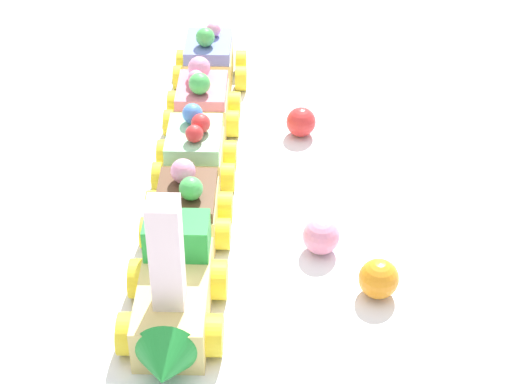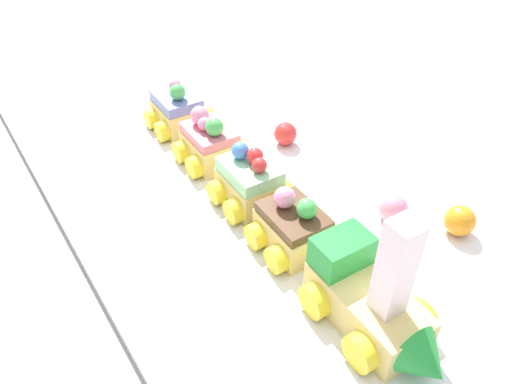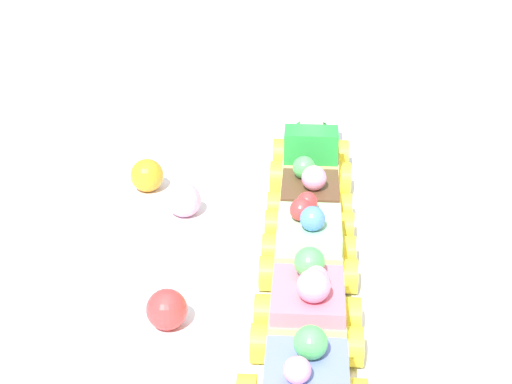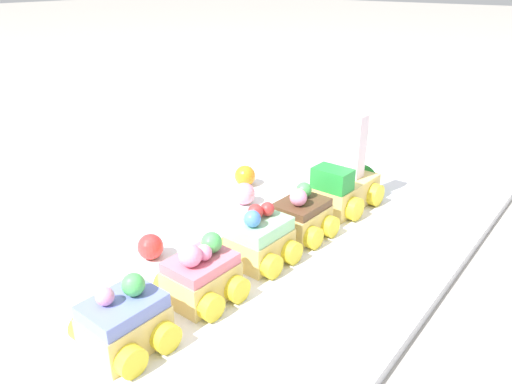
{
  "view_description": "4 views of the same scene",
  "coord_description": "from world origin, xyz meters",
  "views": [
    {
      "loc": [
        0.58,
        0.01,
        0.44
      ],
      "look_at": [
        0.03,
        0.01,
        0.03
      ],
      "focal_mm": 60.0,
      "sensor_mm": 36.0,
      "label": 1
    },
    {
      "loc": [
        0.3,
        -0.25,
        0.34
      ],
      "look_at": [
        -0.02,
        -0.03,
        0.02
      ],
      "focal_mm": 35.0,
      "sensor_mm": 36.0,
      "label": 2
    },
    {
      "loc": [
        -0.56,
        -0.02,
        0.33
      ],
      "look_at": [
        0.0,
        -0.0,
        0.07
      ],
      "focal_mm": 60.0,
      "sensor_mm": 36.0,
      "label": 3
    },
    {
      "loc": [
        -0.39,
        -0.31,
        0.29
      ],
      "look_at": [
        0.02,
        0.0,
        0.06
      ],
      "focal_mm": 35.0,
      "sensor_mm": 36.0,
      "label": 4
    }
  ],
  "objects": [
    {
      "name": "cake_car_strawberry",
      "position": [
        -0.11,
        -0.04,
        0.04
      ],
      "size": [
        0.06,
        0.07,
        0.06
      ],
      "rotation": [
        0.0,
        0.0,
        -0.04
      ],
      "color": "#E5C675",
      "rests_on": "display_board"
    },
    {
      "name": "cake_car_chocolate",
      "position": [
        0.05,
        -0.04,
        0.03
      ],
      "size": [
        0.06,
        0.07,
        0.06
      ],
      "rotation": [
        0.0,
        0.0,
        -0.04
      ],
      "color": "#E5C675",
      "rests_on": "display_board"
    },
    {
      "name": "cake_train_locomotive",
      "position": [
        0.16,
        -0.05,
        0.04
      ],
      "size": [
        0.13,
        0.07,
        0.12
      ],
      "rotation": [
        0.0,
        0.0,
        -0.04
      ],
      "color": "#E5C675",
      "rests_on": "display_board"
    },
    {
      "name": "display_board",
      "position": [
        0.0,
        0.0,
        0.01
      ],
      "size": [
        0.77,
        0.42,
        0.01
      ],
      "primitive_type": "cube",
      "color": "white",
      "rests_on": "ground_plane"
    },
    {
      "name": "cake_car_mint",
      "position": [
        -0.03,
        -0.04,
        0.04
      ],
      "size": [
        0.06,
        0.07,
        0.06
      ],
      "rotation": [
        0.0,
        0.0,
        -0.04
      ],
      "color": "#E5C675",
      "rests_on": "display_board"
    },
    {
      "name": "gumball_red",
      "position": [
        -0.09,
        0.06,
        0.03
      ],
      "size": [
        0.03,
        0.03,
        0.03
      ],
      "primitive_type": "sphere",
      "color": "red",
      "rests_on": "display_board"
    },
    {
      "name": "gumball_orange",
      "position": [
        0.12,
        0.1,
        0.03
      ],
      "size": [
        0.03,
        0.03,
        0.03
      ],
      "primitive_type": "sphere",
      "color": "orange",
      "rests_on": "display_board"
    },
    {
      "name": "ground_plane",
      "position": [
        0.0,
        0.0,
        0.0
      ],
      "size": [
        10.0,
        10.0,
        0.0
      ],
      "primitive_type": "plane",
      "color": "gray"
    },
    {
      "name": "gumball_pink",
      "position": [
        0.07,
        0.06,
        0.03
      ],
      "size": [
        0.03,
        0.03,
        0.03
      ],
      "primitive_type": "sphere",
      "color": "pink",
      "rests_on": "display_board"
    }
  ]
}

